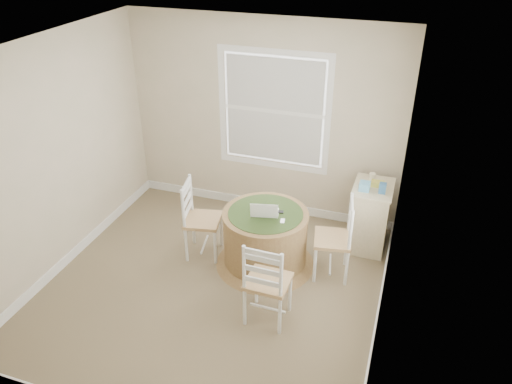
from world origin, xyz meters
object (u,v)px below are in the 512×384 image
(chair_near, at_px, (268,281))
(laptop, at_px, (265,212))
(round_table, at_px, (265,236))
(chair_left, at_px, (203,220))
(corner_chest, at_px, (370,216))
(chair_right, at_px, (333,239))

(chair_near, relative_size, laptop, 2.67)
(round_table, height_order, laptop, laptop)
(round_table, relative_size, chair_left, 1.22)
(chair_near, height_order, corner_chest, chair_near)
(chair_left, xyz_separation_m, chair_near, (1.06, -0.81, 0.00))
(chair_left, height_order, laptop, chair_left)
(chair_right, distance_m, laptop, 0.81)
(chair_left, height_order, chair_right, same)
(round_table, distance_m, chair_near, 0.90)
(chair_near, distance_m, laptop, 0.91)
(chair_left, distance_m, laptop, 0.80)
(laptop, bearing_deg, chair_near, 96.72)
(chair_near, distance_m, chair_right, 1.02)
(chair_near, height_order, chair_right, same)
(chair_near, distance_m, corner_chest, 1.79)
(chair_right, height_order, corner_chest, chair_right)
(chair_left, relative_size, chair_near, 1.00)
(laptop, bearing_deg, corner_chest, -157.11)
(corner_chest, bearing_deg, round_table, -145.03)
(round_table, xyz_separation_m, chair_left, (-0.76, -0.04, 0.09))
(chair_right, height_order, laptop, chair_right)
(round_table, height_order, chair_right, chair_right)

